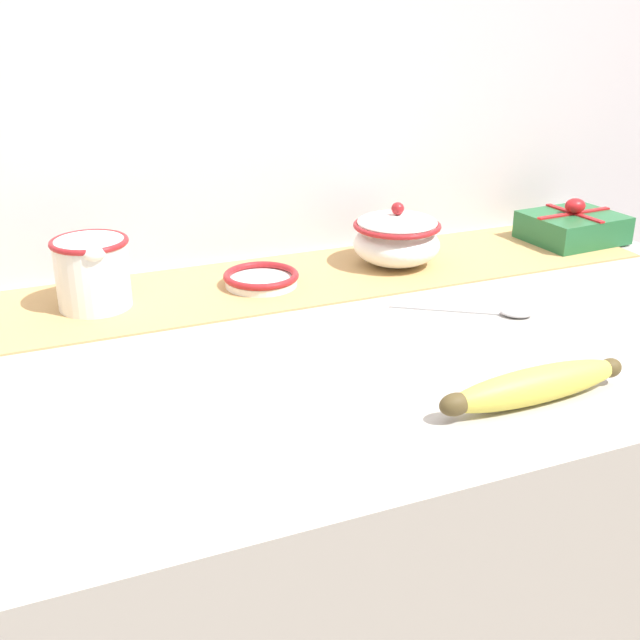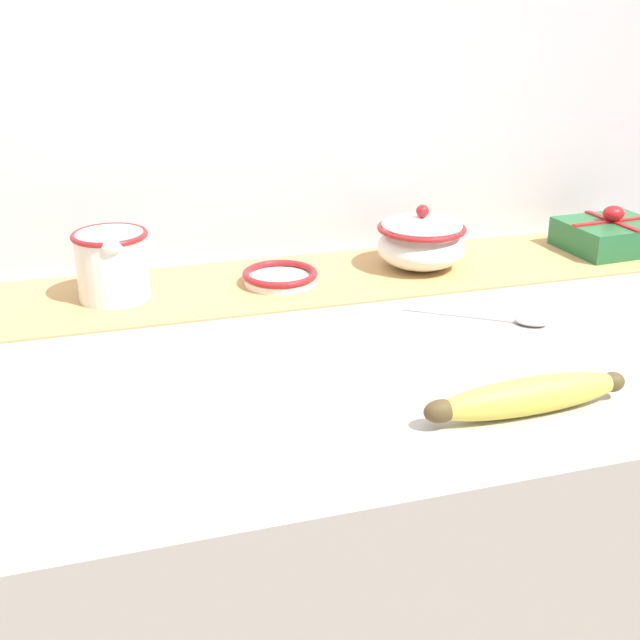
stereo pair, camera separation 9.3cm
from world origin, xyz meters
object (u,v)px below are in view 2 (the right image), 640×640
object	(u,v)px
cream_pitcher	(112,263)
small_dish	(280,277)
banana	(528,396)
sugar_bowl	(421,241)
gift_box	(611,235)
spoon	(521,320)

from	to	relation	value
cream_pitcher	small_dish	bearing A→B (deg)	-2.39
small_dish	banana	distance (m)	0.47
cream_pitcher	sugar_bowl	xyz separation A→B (m)	(0.46, -0.00, -0.01)
small_dish	gift_box	xyz separation A→B (m)	(0.57, 0.01, 0.01)
spoon	gift_box	world-z (taller)	gift_box
small_dish	cream_pitcher	bearing A→B (deg)	177.61
small_dish	gift_box	size ratio (longest dim) A/B	0.69
spoon	gift_box	bearing A→B (deg)	72.51
small_dish	banana	bearing A→B (deg)	-71.48
sugar_bowl	banana	world-z (taller)	sugar_bowl
sugar_bowl	spoon	world-z (taller)	sugar_bowl
banana	spoon	distance (m)	0.24
cream_pitcher	sugar_bowl	world-z (taller)	same
cream_pitcher	spoon	bearing A→B (deg)	-25.75
sugar_bowl	small_dish	distance (m)	0.23
banana	cream_pitcher	bearing A→B (deg)	130.17
spoon	gift_box	size ratio (longest dim) A/B	1.04
cream_pitcher	spoon	xyz separation A→B (m)	(0.50, -0.24, -0.05)
banana	gift_box	world-z (taller)	gift_box
spoon	cream_pitcher	bearing A→B (deg)	-171.70
sugar_bowl	banana	distance (m)	0.46
sugar_bowl	small_dish	world-z (taller)	sugar_bowl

